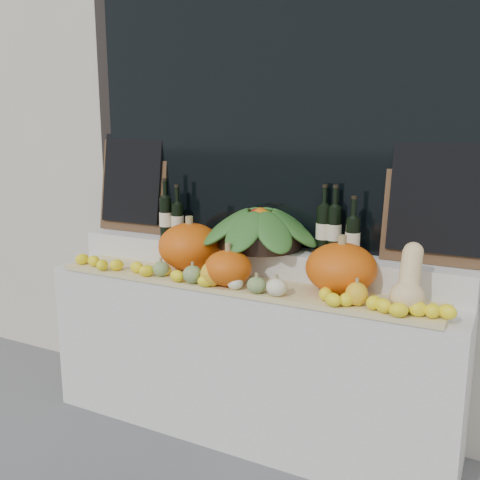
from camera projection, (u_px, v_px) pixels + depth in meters
name	position (u px, v px, depth m)	size (l,w,h in m)	color
storefront_facade	(300.00, 35.00, 3.24)	(7.00, 0.94, 4.50)	beige
display_sill	(246.00, 356.00, 2.99)	(2.30, 0.55, 0.88)	silver
rear_tier	(258.00, 260.00, 3.02)	(2.30, 0.25, 0.16)	silver
straw_bedding	(236.00, 284.00, 2.79)	(2.10, 0.32, 0.03)	tan
pumpkin_left	(190.00, 246.00, 3.02)	(0.36, 0.36, 0.26)	#E05B0B
pumpkin_right	(341.00, 268.00, 2.59)	(0.35, 0.35, 0.25)	#E05B0B
pumpkin_center	(228.00, 268.00, 2.72)	(0.24, 0.24, 0.18)	#E05B0B
butternut_squash	(409.00, 283.00, 2.34)	(0.15, 0.21, 0.29)	#EDC88B
decorative_gourds	(241.00, 280.00, 2.65)	(1.17, 0.15, 0.15)	#295E1C
lemon_heap	(225.00, 281.00, 2.69)	(2.20, 0.16, 0.06)	yellow
produce_bowl	(260.00, 228.00, 2.95)	(0.71, 0.71, 0.23)	black
wine_bottle_far_left	(166.00, 217.00, 3.22)	(0.08, 0.08, 0.36)	black
wine_bottle_near_left	(178.00, 220.00, 3.21)	(0.08, 0.08, 0.32)	black
wine_bottle_tall	(324.00, 228.00, 2.85)	(0.08, 0.08, 0.36)	black
wine_bottle_near_right	(334.00, 229.00, 2.81)	(0.08, 0.08, 0.37)	black
wine_bottle_far_right	(352.00, 238.00, 2.70)	(0.08, 0.08, 0.32)	black
chalkboard_left	(133.00, 181.00, 3.40)	(0.50, 0.12, 0.62)	#4C331E
chalkboard_right	(437.00, 198.00, 2.57)	(0.50, 0.12, 0.62)	#4C331E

